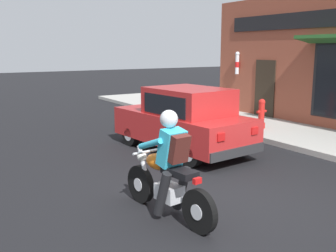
% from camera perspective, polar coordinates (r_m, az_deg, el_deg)
% --- Properties ---
extents(ground_plane, '(80.00, 80.00, 0.00)m').
position_cam_1_polar(ground_plane, '(6.66, 8.90, -10.78)').
color(ground_plane, black).
extents(sidewalk_curb, '(2.60, 22.00, 0.14)m').
position_cam_1_polar(sidewalk_curb, '(11.98, 16.81, -0.93)').
color(sidewalk_curb, '#ADAAA3').
rests_on(sidewalk_curb, ground).
extents(motorcycle_with_rider, '(0.61, 2.02, 1.62)m').
position_cam_1_polar(motorcycle_with_rider, '(5.80, 0.03, -6.87)').
color(motorcycle_with_rider, black).
rests_on(motorcycle_with_rider, ground).
extents(car_hatchback, '(1.95, 3.91, 1.57)m').
position_cam_1_polar(car_hatchback, '(9.54, 2.24, 0.81)').
color(car_hatchback, black).
rests_on(car_hatchback, ground).
extents(fire_hydrant, '(0.36, 0.24, 0.88)m').
position_cam_1_polar(fire_hydrant, '(12.05, 13.40, 1.73)').
color(fire_hydrant, red).
rests_on(fire_hydrant, sidewalk_curb).
extents(trash_bin, '(0.56, 0.56, 0.98)m').
position_cam_1_polar(trash_bin, '(14.18, 3.31, 3.65)').
color(trash_bin, '#2D2D33').
rests_on(trash_bin, sidewalk_curb).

